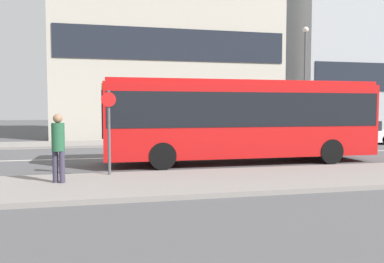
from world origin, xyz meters
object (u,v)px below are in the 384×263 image
object	(u,v)px
bus_stop_sign	(109,126)
parked_car_0	(358,133)
pedestrian_near_stop	(58,143)
city_bus	(240,116)
street_lamp	(305,72)

from	to	relation	value
bus_stop_sign	parked_car_0	bearing A→B (deg)	29.68
parked_car_0	pedestrian_near_stop	size ratio (longest dim) A/B	2.25
city_bus	street_lamp	size ratio (longest dim) A/B	1.50
pedestrian_near_stop	street_lamp	xyz separation A→B (m)	(13.24, 10.85, 3.23)
pedestrian_near_stop	street_lamp	world-z (taller)	street_lamp
city_bus	street_lamp	distance (m)	10.38
pedestrian_near_stop	street_lamp	bearing A→B (deg)	-116.45
bus_stop_sign	street_lamp	size ratio (longest dim) A/B	0.36
street_lamp	bus_stop_sign	bearing A→B (deg)	-140.33
parked_car_0	pedestrian_near_stop	bearing A→B (deg)	-149.73
pedestrian_near_stop	bus_stop_sign	xyz separation A→B (m)	(1.33, 0.98, 0.43)
street_lamp	parked_car_0	bearing A→B (deg)	-29.62
bus_stop_sign	street_lamp	xyz separation A→B (m)	(11.91, 9.87, 2.80)
street_lamp	city_bus	bearing A→B (deg)	-132.91
city_bus	pedestrian_near_stop	bearing A→B (deg)	-145.66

